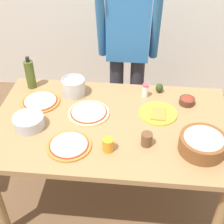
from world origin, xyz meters
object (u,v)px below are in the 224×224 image
object	(u,v)px
dining_table	(111,133)
popcorn_bowl	(203,143)
cup_orange	(108,145)
salt_shaker	(145,90)
small_sauce_bowl	(187,100)
steel_pot	(74,87)
person_cook	(128,47)
cup_small_brown	(147,139)
mixing_bowl_steel	(29,122)
avocado	(159,88)
pizza_second_cooked	(69,145)
pizza_raw_on_board	(89,113)
plate_with_slice	(158,113)
pizza_cooked_on_tray	(40,101)
olive_oil_bottle	(30,74)

from	to	relation	value
dining_table	popcorn_bowl	world-z (taller)	popcorn_bowl
cup_orange	salt_shaker	world-z (taller)	salt_shaker
small_sauce_bowl	steel_pot	distance (m)	0.83
person_cook	small_sauce_bowl	bearing A→B (deg)	-47.18
small_sauce_bowl	cup_small_brown	bearing A→B (deg)	-122.12
mixing_bowl_steel	steel_pot	world-z (taller)	steel_pot
popcorn_bowl	cup_orange	size ratio (longest dim) A/B	3.29
person_cook	avocado	bearing A→B (deg)	-53.88
dining_table	salt_shaker	distance (m)	0.42
pizza_second_cooked	small_sauce_bowl	bearing A→B (deg)	34.42
pizza_raw_on_board	pizza_second_cooked	bearing A→B (deg)	-101.79
dining_table	cup_small_brown	world-z (taller)	cup_small_brown
small_sauce_bowl	steel_pot	xyz separation A→B (m)	(-0.83, 0.04, 0.04)
steel_pot	avocado	size ratio (longest dim) A/B	2.48
plate_with_slice	pizza_cooked_on_tray	bearing A→B (deg)	176.14
person_cook	steel_pot	bearing A→B (deg)	-129.17
mixing_bowl_steel	small_sauce_bowl	size ratio (longest dim) A/B	1.82
pizza_raw_on_board	steel_pot	bearing A→B (deg)	122.74
dining_table	pizza_cooked_on_tray	world-z (taller)	pizza_cooked_on_tray
popcorn_bowl	cup_small_brown	xyz separation A→B (m)	(-0.33, 0.02, -0.02)
cup_orange	cup_small_brown	world-z (taller)	same
olive_oil_bottle	salt_shaker	xyz separation A→B (m)	(0.87, -0.04, -0.06)
small_sauce_bowl	steel_pot	bearing A→B (deg)	177.23
person_cook	cup_orange	bearing A→B (deg)	-93.06
person_cook	cup_orange	size ratio (longest dim) A/B	19.06
pizza_raw_on_board	popcorn_bowl	bearing A→B (deg)	-21.29
olive_oil_bottle	cup_orange	bearing A→B (deg)	-43.67
pizza_cooked_on_tray	salt_shaker	distance (m)	0.77
olive_oil_bottle	salt_shaker	bearing A→B (deg)	-2.95
pizza_second_cooked	avocado	size ratio (longest dim) A/B	3.93
pizza_raw_on_board	pizza_cooked_on_tray	distance (m)	0.38
dining_table	pizza_second_cooked	bearing A→B (deg)	-132.89
dining_table	person_cook	distance (m)	0.81
cup_orange	avocado	distance (m)	0.73
pizza_raw_on_board	plate_with_slice	bearing A→B (deg)	4.77
dining_table	steel_pot	world-z (taller)	steel_pot
mixing_bowl_steel	avocado	distance (m)	0.98
person_cook	steel_pot	size ratio (longest dim) A/B	9.34
dining_table	steel_pot	bearing A→B (deg)	135.46
dining_table	avocado	size ratio (longest dim) A/B	22.86
pizza_cooked_on_tray	dining_table	bearing A→B (deg)	-18.30
pizza_raw_on_board	avocado	bearing A→B (deg)	33.12
salt_shaker	cup_orange	bearing A→B (deg)	-109.96
popcorn_bowl	avocado	xyz separation A→B (m)	(-0.24, 0.60, -0.03)
pizza_cooked_on_tray	cup_small_brown	bearing A→B (deg)	-25.33
person_cook	cup_small_brown	distance (m)	0.97
dining_table	pizza_cooked_on_tray	bearing A→B (deg)	161.70
plate_with_slice	steel_pot	distance (m)	0.65
popcorn_bowl	cup_orange	world-z (taller)	popcorn_bowl
olive_oil_bottle	avocado	size ratio (longest dim) A/B	3.66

